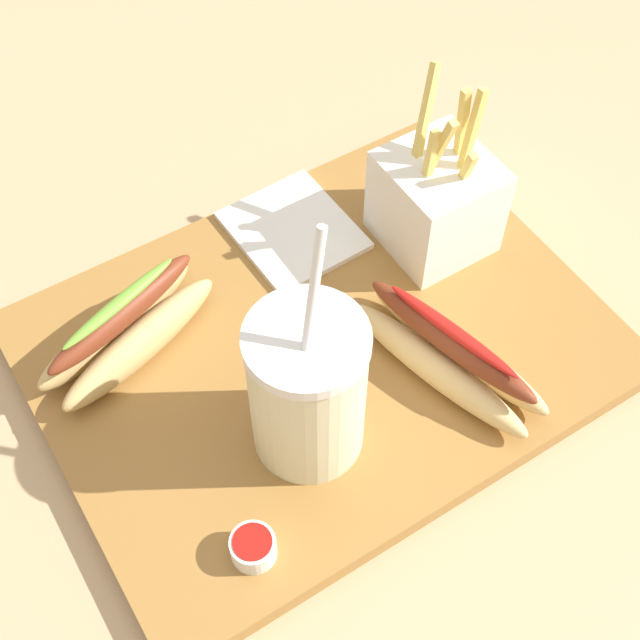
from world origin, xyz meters
name	(u,v)px	position (x,y,z in m)	size (l,w,h in m)	color
ground_plane	(320,359)	(0.00, 0.00, -0.01)	(2.40, 2.40, 0.02)	tan
food_tray	(320,347)	(0.00, 0.00, 0.01)	(0.47, 0.36, 0.02)	olive
soda_cup	(307,389)	(-0.06, -0.07, 0.09)	(0.09, 0.09, 0.23)	beige
fries_basket	(436,201)	(0.15, 0.04, 0.07)	(0.09, 0.10, 0.16)	white
hot_dog_1	(127,329)	(-0.14, 0.08, 0.05)	(0.18, 0.11, 0.06)	tan
hot_dog_2	(448,353)	(0.07, -0.08, 0.04)	(0.10, 0.19, 0.06)	#DBB775
ketchup_cup_1	(253,547)	(-0.14, -0.13, 0.03)	(0.03, 0.03, 0.02)	white
napkin_stack	(293,230)	(0.04, 0.12, 0.02)	(0.10, 0.12, 0.01)	white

